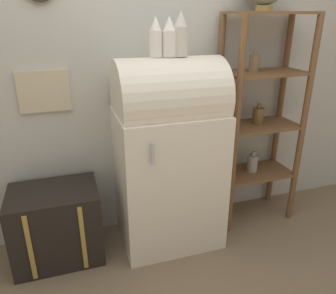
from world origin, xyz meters
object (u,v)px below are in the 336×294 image
suitcase_trunk (57,224)px  vase_left (156,38)px  refrigerator (169,154)px  vase_center (170,38)px  vase_right (181,35)px

suitcase_trunk → vase_left: bearing=-1.2°
suitcase_trunk → vase_left: 1.50m
refrigerator → vase_left: 0.83m
refrigerator → vase_center: 0.83m
vase_center → vase_right: bearing=-1.4°
suitcase_trunk → vase_right: size_ratio=2.13×
refrigerator → suitcase_trunk: bearing=178.3°
vase_center → suitcase_trunk: bearing=177.8°
vase_left → suitcase_trunk: bearing=178.8°
refrigerator → vase_left: bearing=174.1°
vase_right → refrigerator: bearing=172.9°
vase_right → vase_left: bearing=173.6°
refrigerator → vase_center: (0.00, -0.01, 0.83)m
vase_left → vase_center: 0.09m
suitcase_trunk → vase_center: size_ratio=2.43×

